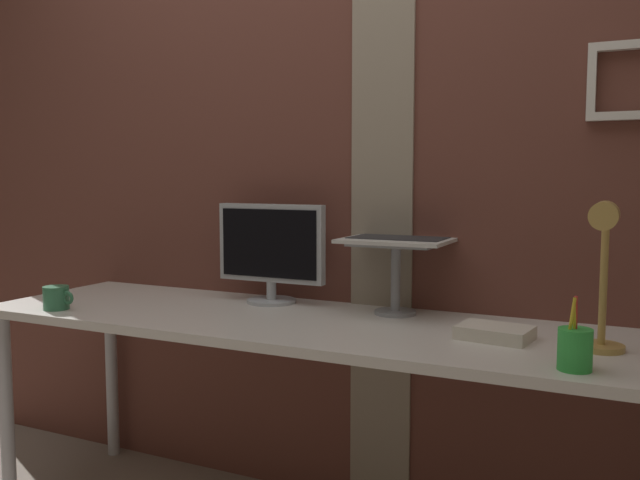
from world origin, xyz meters
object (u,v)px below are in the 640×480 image
Objects in this scene: pen_cup at (575,349)px; desk_lamp at (603,260)px; monitor at (271,248)px; laptop at (403,227)px; coffee_mug at (57,298)px.

desk_lamp is at bearing 75.24° from pen_cup.
laptop is (0.48, 0.07, 0.09)m from monitor.
laptop reaches higher than pen_cup.
pen_cup is 1.69m from coffee_mug.
monitor is 2.36× the size of pen_cup.
pen_cup is (1.08, -0.44, -0.15)m from monitor.
pen_cup is at bearing -104.76° from desk_lamp.
desk_lamp reaches higher than coffee_mug.
monitor is at bearing 158.13° from pen_cup.
monitor reaches higher than coffee_mug.
pen_cup is (-0.05, -0.18, -0.20)m from desk_lamp.
desk_lamp is (1.13, -0.26, 0.05)m from monitor.
pen_cup is (0.61, -0.51, -0.24)m from laptop.
coffee_mug is at bearing 179.99° from pen_cup.
desk_lamp is (0.65, -0.33, -0.04)m from laptop.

